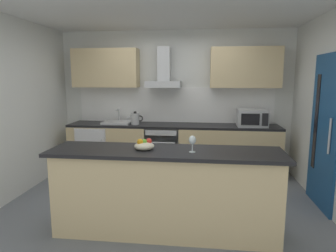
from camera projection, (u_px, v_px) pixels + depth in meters
The scene contains 17 objects.
ground at pixel (162, 205), 4.11m from camera, with size 5.30×4.45×0.02m, color slate.
ceiling at pixel (162, 7), 3.69m from camera, with size 5.30×4.45×0.02m, color white.
wall_back at pixel (175, 101), 5.65m from camera, with size 5.30×0.12×2.60m, color silver.
wall_left at pixel (6, 109), 4.16m from camera, with size 0.12×4.45×2.60m, color silver.
backsplash_tile at pixel (174, 105), 5.59m from camera, with size 3.66×0.02×0.66m, color white.
counter_back at pixel (173, 149), 5.41m from camera, with size 3.79×0.60×0.90m.
counter_island at pixel (165, 192), 3.28m from camera, with size 2.54×0.64×0.96m.
upper_cabinets at pixel (174, 68), 5.32m from camera, with size 3.74×0.32×0.70m.
side_door at pixel (324, 132), 3.91m from camera, with size 0.08×0.85×2.05m.
oven at pixel (163, 148), 5.41m from camera, with size 0.60×0.62×0.80m.
refrigerator at pixel (96, 148), 5.56m from camera, with size 0.58×0.60×0.85m.
microwave at pixel (252, 118), 5.10m from camera, with size 0.50×0.38×0.30m.
sink at pixel (117, 122), 5.44m from camera, with size 0.50×0.40×0.26m.
kettle at pixel (135, 119), 5.34m from camera, with size 0.29×0.15×0.24m.
range_hood at pixel (164, 75), 5.32m from camera, with size 0.62×0.45×0.72m.
wine_glass at pixel (192, 141), 3.09m from camera, with size 0.08×0.08×0.18m.
fruit_bowl at pixel (144, 145), 3.24m from camera, with size 0.22×0.22×0.13m.
Camera 1 is at (0.54, -3.85, 1.74)m, focal length 31.64 mm.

